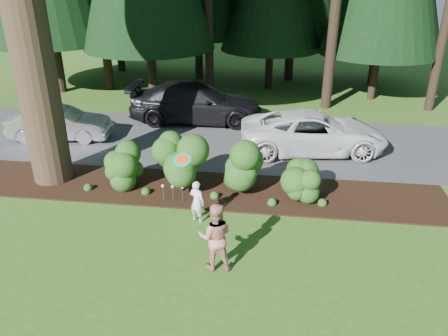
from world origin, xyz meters
name	(u,v)px	position (x,y,z in m)	size (l,w,h in m)	color
ground	(163,249)	(0.00, 0.00, 0.00)	(80.00, 80.00, 0.00)	#335117
mulch_bed	(189,189)	(0.00, 3.25, 0.03)	(16.00, 2.50, 0.05)	black
driveway	(210,141)	(0.00, 7.50, 0.01)	(22.00, 6.00, 0.03)	#38383A
shrub_row	(212,169)	(0.77, 3.14, 0.81)	(6.53, 1.60, 1.61)	#234B17
lily_cluster	(173,187)	(-0.30, 2.40, 0.50)	(0.69, 0.09, 0.57)	#234B17
car_silver_wagon	(59,123)	(-6.04, 6.86, 0.69)	(1.40, 4.01, 1.32)	silver
car_white_suv	(314,132)	(4.04, 6.94, 0.79)	(2.51, 5.44, 1.51)	silver
car_dark_suv	(196,103)	(-0.99, 9.80, 0.89)	(2.41, 5.92, 1.72)	black
child	(197,202)	(0.62, 1.44, 0.62)	(0.45, 0.30, 1.23)	white
adult	(215,236)	(1.43, -0.50, 0.85)	(0.82, 0.64, 1.70)	#B52218
frisbee	(182,160)	(0.23, 1.59, 1.77)	(0.49, 0.44, 0.26)	teal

